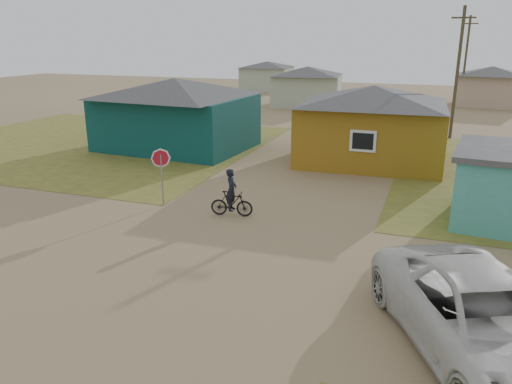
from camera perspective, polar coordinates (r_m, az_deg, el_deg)
ground at (r=14.49m, az=-4.73°, el=-8.20°), size 120.00×120.00×0.00m
grass_nw at (r=32.22m, az=-18.02°, el=5.37°), size 20.00×18.00×0.00m
house_teal at (r=29.28m, az=-9.11°, el=8.94°), size 8.93×7.08×4.00m
house_yellow at (r=26.36m, az=13.12°, el=7.68°), size 7.72×6.76×3.90m
house_pale_west at (r=47.48m, az=5.87°, el=12.00°), size 7.04×6.15×3.60m
house_beige_east at (r=52.22m, az=25.21°, el=10.96°), size 6.95×6.05×3.60m
house_pale_north at (r=61.22m, az=1.26°, el=13.18°), size 6.28×5.81×3.40m
utility_pole_near at (r=33.92m, az=22.03°, el=12.60°), size 1.40×0.20×8.00m
utility_pole_far at (r=49.93m, az=22.81°, el=13.67°), size 1.40×0.20×8.00m
stop_sign at (r=19.13m, az=-10.79°, el=3.22°), size 0.73×0.15×2.24m
cyclist at (r=17.97m, az=-2.81°, el=-0.81°), size 1.60×0.68×1.75m
vehicle at (r=11.19m, az=24.80°, el=-13.09°), size 5.34×6.87×1.73m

